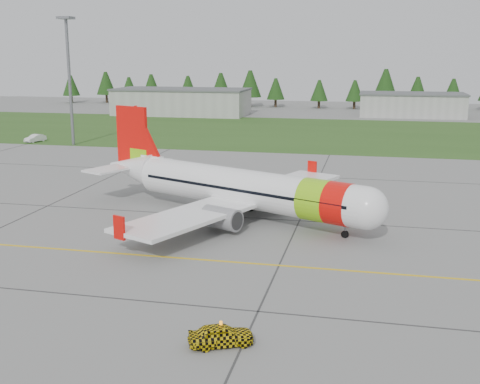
# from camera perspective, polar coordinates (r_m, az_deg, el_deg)

# --- Properties ---
(ground) EXTENTS (320.00, 320.00, 0.00)m
(ground) POSITION_cam_1_polar(r_m,az_deg,el_deg) (38.74, -13.19, -9.67)
(ground) COLOR gray
(ground) RESTS_ON ground
(aircraft) EXTENTS (29.68, 28.18, 9.48)m
(aircraft) POSITION_cam_1_polar(r_m,az_deg,el_deg) (54.67, 0.04, 0.35)
(aircraft) COLOR white
(aircraft) RESTS_ON ground
(follow_me_car) EXTENTS (1.62, 1.72, 3.38)m
(follow_me_car) POSITION_cam_1_polar(r_m,az_deg,el_deg) (31.31, -1.83, -11.56)
(follow_me_car) COLOR yellow
(follow_me_car) RESTS_ON ground
(service_van) EXTENTS (1.67, 1.62, 3.95)m
(service_van) POSITION_cam_1_polar(r_m,az_deg,el_deg) (108.24, -18.90, 5.54)
(service_van) COLOR white
(service_van) RESTS_ON ground
(grass_strip) EXTENTS (320.00, 50.00, 0.03)m
(grass_strip) POSITION_cam_1_polar(r_m,az_deg,el_deg) (116.13, 4.44, 5.69)
(grass_strip) COLOR #30561E
(grass_strip) RESTS_ON ground
(taxi_guideline) EXTENTS (120.00, 0.25, 0.02)m
(taxi_guideline) POSITION_cam_1_polar(r_m,az_deg,el_deg) (45.59, -8.87, -5.97)
(taxi_guideline) COLOR gold
(taxi_guideline) RESTS_ON ground
(hangar_west) EXTENTS (32.00, 14.00, 6.00)m
(hangar_west) POSITION_cam_1_polar(r_m,az_deg,el_deg) (149.80, -5.55, 8.45)
(hangar_west) COLOR #A8A8A3
(hangar_west) RESTS_ON ground
(hangar_east) EXTENTS (24.00, 12.00, 5.20)m
(hangar_east) POSITION_cam_1_polar(r_m,az_deg,el_deg) (150.84, 15.97, 7.89)
(hangar_east) COLOR #A8A8A3
(hangar_east) RESTS_ON ground
(floodlight_mast) EXTENTS (0.50, 0.50, 20.00)m
(floodlight_mast) POSITION_cam_1_polar(r_m,az_deg,el_deg) (102.18, -15.84, 9.87)
(floodlight_mast) COLOR slate
(floodlight_mast) RESTS_ON ground
(treeline) EXTENTS (160.00, 8.00, 10.00)m
(treeline) POSITION_cam_1_polar(r_m,az_deg,el_deg) (171.11, 7.15, 9.64)
(treeline) COLOR #1C3F14
(treeline) RESTS_ON ground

